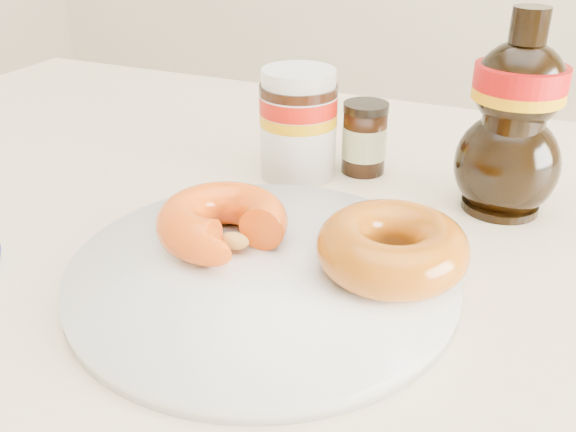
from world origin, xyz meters
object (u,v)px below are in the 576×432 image
at_px(plate, 262,273).
at_px(nutella_jar, 298,119).
at_px(dining_table, 331,334).
at_px(donut_bitten, 222,222).
at_px(donut_whole, 392,247).
at_px(dark_jar, 364,139).
at_px(syrup_bottle, 515,115).

height_order(plate, nutella_jar, nutella_jar).
relative_size(dining_table, donut_bitten, 12.95).
distance_m(donut_whole, nutella_jar, 0.23).
bearing_deg(dark_jar, nutella_jar, -150.32).
relative_size(donut_whole, syrup_bottle, 0.61).
bearing_deg(plate, syrup_bottle, 53.75).
bearing_deg(donut_bitten, donut_whole, 0.12).
bearing_deg(plate, dark_jar, 88.96).
relative_size(donut_bitten, nutella_jar, 0.94).
relative_size(donut_bitten, dark_jar, 1.41).
xyz_separation_m(donut_whole, dark_jar, (-0.09, 0.21, 0.00)).
height_order(donut_whole, syrup_bottle, syrup_bottle).
xyz_separation_m(syrup_bottle, dark_jar, (-0.15, 0.03, -0.06)).
height_order(dining_table, donut_whole, donut_whole).
bearing_deg(plate, dining_table, 58.01).
height_order(donut_whole, dark_jar, dark_jar).
xyz_separation_m(donut_bitten, dark_jar, (0.05, 0.22, 0.00)).
distance_m(plate, donut_bitten, 0.06).
height_order(nutella_jar, syrup_bottle, syrup_bottle).
xyz_separation_m(donut_bitten, syrup_bottle, (0.20, 0.19, 0.06)).
xyz_separation_m(plate, nutella_jar, (-0.06, 0.21, 0.05)).
distance_m(donut_whole, syrup_bottle, 0.20).
distance_m(nutella_jar, syrup_bottle, 0.21).
distance_m(plate, nutella_jar, 0.22).
bearing_deg(dark_jar, plate, -91.04).
bearing_deg(plate, nutella_jar, 105.53).
height_order(dining_table, nutella_jar, nutella_jar).
height_order(syrup_bottle, dark_jar, syrup_bottle).
xyz_separation_m(plate, dark_jar, (0.00, 0.24, 0.03)).
bearing_deg(plate, donut_bitten, 155.82).
height_order(dining_table, syrup_bottle, syrup_bottle).
bearing_deg(donut_bitten, nutella_jar, 88.40).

